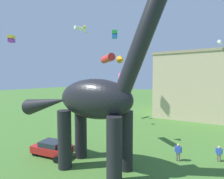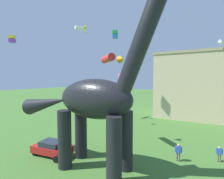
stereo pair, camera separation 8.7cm
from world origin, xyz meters
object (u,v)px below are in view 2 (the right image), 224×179
Objects in this scene: person_photographer at (219,152)px; person_watching_child at (178,151)px; kite_mid_right at (115,34)px; kite_far_right at (81,28)px; kite_mid_center at (87,33)px; kite_high_left at (222,42)px; kite_trailing at (125,81)px; kite_near_low at (12,39)px; kite_high_right at (111,59)px; kite_drifting at (65,94)px; parked_sedan_left at (52,148)px; dinosaur_sculpture at (94,99)px.

person_photographer is 0.90× the size of person_watching_child.
kite_far_right is at bearing -158.79° from kite_mid_right.
kite_far_right reaches higher than kite_mid_center.
kite_high_left is at bearing 14.81° from kite_mid_right.
person_watching_child is at bearing 49.20° from kite_trailing.
kite_near_low is at bearing -122.85° from kite_far_right.
kite_trailing is (20.82, -3.28, -6.49)m from kite_near_low.
kite_high_right is (16.89, 1.47, -3.90)m from kite_near_low.
kite_drifting is (-23.42, 8.80, 3.85)m from person_watching_child.
kite_trailing is (-7.34, -6.10, 6.96)m from person_photographer.
person_watching_child is at bearing -24.44° from kite_far_right.
kite_far_right is at bearing -4.69° from kite_drifting.
kite_drifting is at bearing 157.14° from kite_mid_center.
kite_mid_center reaches higher than kite_high_left.
kite_far_right is 2.15× the size of kite_near_low.
kite_drifting is 16.05m from kite_mid_right.
kite_far_right is 1.67× the size of kite_mid_right.
kite_drifting is at bearing 113.41° from person_watching_child.
kite_mid_center reaches higher than parked_sedan_left.
kite_mid_right reaches higher than kite_near_low.
person_watching_child is (6.61, 4.87, -5.27)m from dinosaur_sculpture.
kite_mid_center is (-18.32, 3.47, 14.68)m from person_photographer.
kite_drifting is 0.67× the size of kite_mid_right.
kite_mid_right is (11.01, 1.95, 11.51)m from kite_drifting.
kite_trailing is at bearing -3.19° from parked_sedan_left.
kite_high_right is at bearing 129.58° from kite_trailing.
parked_sedan_left is 16.85m from person_photographer.
kite_trailing is (10.98, -9.57, -7.73)m from kite_mid_center.
person_photographer is 28.52m from kite_far_right.
dinosaur_sculpture is 6.77m from kite_high_right.
kite_far_right is 11.84m from kite_near_low.
person_watching_child is at bearing -150.53° from person_photographer.
kite_high_left is (19.61, 10.15, -1.52)m from kite_mid_center.
person_photographer is 18.98m from kite_high_left.
person_watching_child is 0.89× the size of kite_high_left.
kite_mid_right is at bearing 93.10° from person_watching_child.
kite_mid_center is (-2.84, 10.11, 14.82)m from parked_sedan_left.
kite_near_low is 17.40m from kite_high_right.
person_photographer is at bearing 5.73° from kite_near_low.
dinosaur_sculpture reaches higher than kite_trailing.
kite_far_right is at bearing -163.48° from kite_high_left.
kite_trailing reaches higher than person_photographer.
parked_sedan_left is 3.13× the size of kite_mid_right.
kite_trailing is (3.93, -4.75, -2.59)m from kite_high_right.
kite_drifting is (-11.48, 13.76, 4.09)m from parked_sedan_left.
kite_trailing is (14.67, -12.81, -9.89)m from kite_far_right.
person_photographer is at bearing -14.77° from kite_drifting.
kite_high_left is at bearing 12.97° from kite_drifting.
dinosaur_sculpture reaches higher than person_photographer.
person_photographer is 31.34m from kite_near_low.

